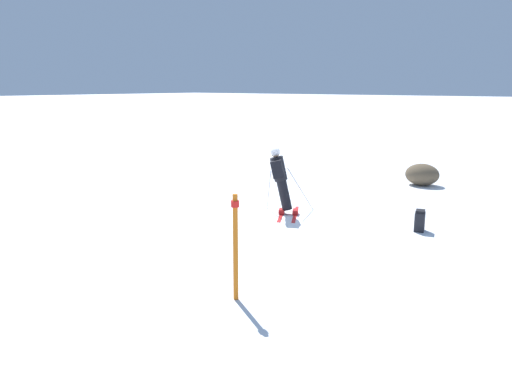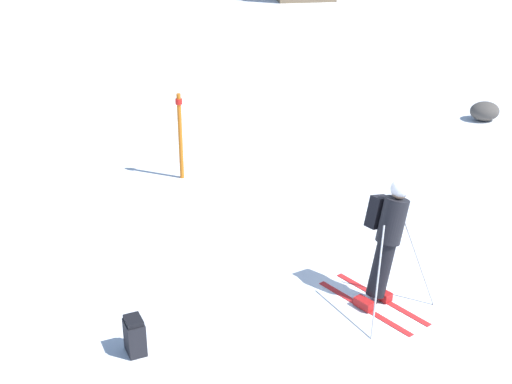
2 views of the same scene
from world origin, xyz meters
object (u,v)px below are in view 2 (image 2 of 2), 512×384
(skier, at_px, (387,235))
(spare_backpack, at_px, (135,336))
(exposed_boulder_1, at_px, (485,111))
(trail_marker, at_px, (180,132))

(skier, height_order, spare_backpack, skier)
(exposed_boulder_1, height_order, trail_marker, trail_marker)
(spare_backpack, distance_m, trail_marker, 5.60)
(exposed_boulder_1, distance_m, trail_marker, 7.82)
(skier, distance_m, spare_backpack, 3.58)
(skier, xyz_separation_m, trail_marker, (-2.48, 4.77, -0.05))
(skier, height_order, exposed_boulder_1, skier)
(exposed_boulder_1, bearing_deg, spare_backpack, -136.84)
(trail_marker, bearing_deg, exposed_boulder_1, 17.70)
(skier, distance_m, trail_marker, 5.38)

